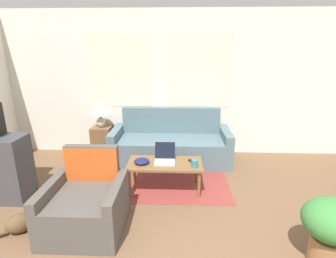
% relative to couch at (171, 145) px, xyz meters
% --- Properties ---
extents(wall_back, '(6.77, 0.06, 2.60)m').
position_rel_couch_xyz_m(wall_back, '(-0.12, 0.42, 1.03)').
color(wall_back, white).
rests_on(wall_back, ground_plane).
extents(rug, '(1.86, 1.80, 0.01)m').
position_rel_couch_xyz_m(rug, '(-0.05, -0.57, -0.27)').
color(rug, brown).
rests_on(rug, ground_plane).
extents(couch, '(2.06, 0.82, 0.91)m').
position_rel_couch_xyz_m(couch, '(0.00, 0.00, 0.00)').
color(couch, slate).
rests_on(couch, ground_plane).
extents(armchair, '(0.82, 0.81, 0.85)m').
position_rel_couch_xyz_m(armchair, '(-0.88, -1.91, -0.01)').
color(armchair, '#514C47').
rests_on(armchair, ground_plane).
extents(side_table, '(0.35, 0.35, 0.56)m').
position_rel_couch_xyz_m(side_table, '(-1.27, 0.14, 0.01)').
color(side_table, brown).
rests_on(side_table, ground_plane).
extents(table_lamp, '(0.33, 0.33, 0.44)m').
position_rel_couch_xyz_m(table_lamp, '(-1.27, 0.14, 0.58)').
color(table_lamp, beige).
rests_on(table_lamp, side_table).
extents(coffee_table, '(1.03, 0.51, 0.41)m').
position_rel_couch_xyz_m(coffee_table, '(-0.05, -1.06, 0.09)').
color(coffee_table, brown).
rests_on(coffee_table, ground_plane).
extents(laptop, '(0.28, 0.30, 0.25)m').
position_rel_couch_xyz_m(laptop, '(-0.05, -1.02, 0.19)').
color(laptop, '#B7B7BC').
rests_on(laptop, coffee_table).
extents(cup_navy, '(0.09, 0.09, 0.10)m').
position_rel_couch_xyz_m(cup_navy, '(0.35, -1.19, 0.19)').
color(cup_navy, teal).
rests_on(cup_navy, coffee_table).
extents(snack_bowl, '(0.21, 0.21, 0.06)m').
position_rel_couch_xyz_m(snack_bowl, '(-0.37, -1.09, 0.17)').
color(snack_bowl, '#191E4C').
rests_on(snack_bowl, coffee_table).
extents(tv_remote, '(0.12, 0.15, 0.02)m').
position_rel_couch_xyz_m(tv_remote, '(0.33, -1.03, 0.14)').
color(tv_remote, black).
rests_on(tv_remote, coffee_table).
extents(potted_plant, '(0.50, 0.50, 0.65)m').
position_rel_couch_xyz_m(potted_plant, '(1.50, -2.36, 0.12)').
color(potted_plant, '#996B42').
rests_on(potted_plant, ground_plane).
extents(cat_black, '(0.45, 0.36, 0.21)m').
position_rel_couch_xyz_m(cat_black, '(-1.58, -2.03, -0.17)').
color(cat_black, brown).
rests_on(cat_black, ground_plane).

